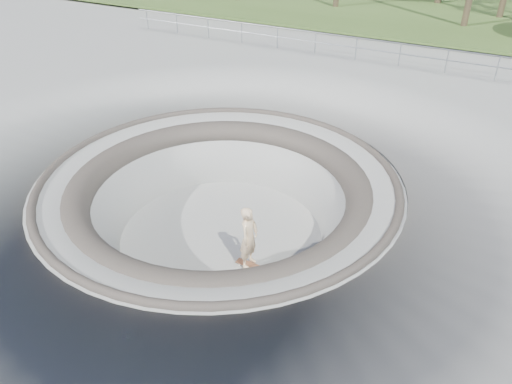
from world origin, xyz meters
TOP-DOWN VIEW (x-y plane):
  - ground at (0.00, 0.00)m, footprint 180.00×180.00m
  - skate_bowl at (0.00, 0.00)m, footprint 14.00×14.00m
  - distant_hills at (3.78, 57.17)m, footprint 103.20×45.00m
  - safety_railing at (0.00, 12.00)m, footprint 25.00×0.06m
  - skateboard at (1.49, -0.97)m, footprint 0.80×0.25m
  - skater at (1.49, -0.97)m, footprint 0.45×0.68m

SIDE VIEW (x-z plane):
  - distant_hills at x=3.78m, z-range -21.32..7.28m
  - skateboard at x=1.49m, z-range -1.88..-1.79m
  - skate_bowl at x=0.00m, z-range -3.88..0.22m
  - skater at x=1.49m, z-range -1.82..0.03m
  - ground at x=0.00m, z-range 0.00..0.00m
  - safety_railing at x=0.00m, z-range 0.18..1.20m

